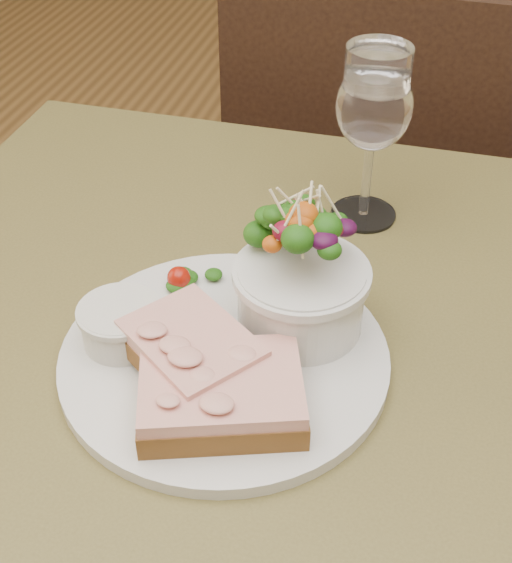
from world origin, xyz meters
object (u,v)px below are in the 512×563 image
(cafe_table, at_px, (257,427))
(salad_bowl, at_px, (302,271))
(ramekin, at_px, (121,323))
(wine_glass, at_px, (374,111))
(dinner_plate, at_px, (224,358))
(sandwich_front, at_px, (221,394))
(sandwich_back, at_px, (192,350))
(chair_far, at_px, (364,284))

(cafe_table, xyz_separation_m, salad_bowl, (0.03, 0.03, 0.17))
(ramekin, height_order, wine_glass, wine_glass)
(dinner_plate, relative_size, salad_bowl, 2.21)
(cafe_table, distance_m, sandwich_front, 0.15)
(sandwich_front, relative_size, salad_bowl, 1.18)
(sandwich_back, bearing_deg, wine_glass, 107.74)
(chair_far, bearing_deg, ramekin, 80.57)
(cafe_table, relative_size, ramekin, 12.01)
(ramekin, xyz_separation_m, wine_glass, (0.17, 0.26, 0.09))
(sandwich_front, distance_m, sandwich_back, 0.05)
(cafe_table, height_order, wine_glass, wine_glass)
(cafe_table, relative_size, sandwich_front, 5.32)
(wine_glass, bearing_deg, dinner_plate, -107.48)
(chair_far, distance_m, sandwich_front, 0.91)
(salad_bowl, distance_m, wine_glass, 0.21)
(sandwich_front, bearing_deg, wine_glass, 59.68)
(sandwich_front, distance_m, ramekin, 0.12)
(dinner_plate, height_order, salad_bowl, salad_bowl)
(cafe_table, bearing_deg, wine_glass, 76.20)
(cafe_table, height_order, ramekin, ramekin)
(dinner_plate, height_order, sandwich_front, sandwich_front)
(dinner_plate, bearing_deg, sandwich_back, -125.14)
(ramekin, xyz_separation_m, salad_bowl, (0.14, 0.06, 0.04))
(dinner_plate, bearing_deg, wine_glass, 72.52)
(sandwich_front, xyz_separation_m, wine_glass, (0.06, 0.31, 0.09))
(dinner_plate, xyz_separation_m, ramekin, (-0.09, -0.01, 0.03))
(sandwich_back, xyz_separation_m, salad_bowl, (0.07, 0.08, 0.04))
(cafe_table, height_order, sandwich_back, sandwich_back)
(chair_far, height_order, ramekin, chair_far)
(chair_far, height_order, wine_glass, wine_glass)
(chair_far, distance_m, salad_bowl, 0.84)
(wine_glass, bearing_deg, chair_far, 93.65)
(sandwich_front, relative_size, wine_glass, 0.86)
(cafe_table, bearing_deg, chair_far, 87.67)
(sandwich_front, bearing_deg, sandwich_back, 116.72)
(cafe_table, bearing_deg, salad_bowl, 44.88)
(chair_far, xyz_separation_m, wine_glass, (0.03, -0.46, 0.58))
(ramekin, distance_m, salad_bowl, 0.16)
(cafe_table, relative_size, wine_glass, 4.57)
(chair_far, relative_size, wine_glass, 5.14)
(ramekin, relative_size, wine_glass, 0.38)
(dinner_plate, relative_size, sandwich_back, 2.06)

